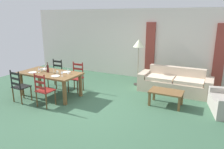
% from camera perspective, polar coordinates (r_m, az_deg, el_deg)
% --- Properties ---
extents(ground_plane, '(9.60, 9.60, 0.02)m').
position_cam_1_polar(ground_plane, '(6.15, -5.66, -7.98)').
color(ground_plane, '#3A6045').
extents(wall_far, '(9.60, 0.16, 2.70)m').
position_cam_1_polar(wall_far, '(8.67, 5.90, 8.23)').
color(wall_far, silver).
rests_on(wall_far, ground_plane).
extents(curtain_panel_left, '(0.35, 0.08, 2.20)m').
position_cam_1_polar(curtain_panel_left, '(8.35, 10.12, 6.06)').
color(curtain_panel_left, brown).
rests_on(curtain_panel_left, ground_plane).
extents(curtain_panel_right, '(0.35, 0.08, 2.20)m').
position_cam_1_polar(curtain_panel_right, '(8.02, 26.80, 4.26)').
color(curtain_panel_right, brown).
rests_on(curtain_panel_right, ground_plane).
extents(dining_table, '(1.90, 0.96, 0.75)m').
position_cam_1_polar(dining_table, '(6.80, -16.28, -0.20)').
color(dining_table, brown).
rests_on(dining_table, ground_plane).
extents(dining_chair_near_left, '(0.45, 0.43, 0.96)m').
position_cam_1_polar(dining_chair_near_left, '(6.66, -23.49, -2.88)').
color(dining_chair_near_left, black).
rests_on(dining_chair_near_left, ground_plane).
extents(dining_chair_near_right, '(0.44, 0.42, 0.96)m').
position_cam_1_polar(dining_chair_near_right, '(6.09, -17.78, -3.98)').
color(dining_chair_near_right, maroon).
rests_on(dining_chair_near_right, ground_plane).
extents(dining_chair_far_left, '(0.42, 0.40, 0.96)m').
position_cam_1_polar(dining_chair_far_left, '(7.72, -14.82, 0.30)').
color(dining_chair_far_left, black).
rests_on(dining_chair_far_left, ground_plane).
extents(dining_chair_far_right, '(0.43, 0.42, 0.96)m').
position_cam_1_polar(dining_chair_far_right, '(7.11, -9.52, -0.69)').
color(dining_chair_far_right, maroon).
rests_on(dining_chair_far_right, ground_plane).
extents(dinner_plate_near_left, '(0.24, 0.24, 0.02)m').
position_cam_1_polar(dinner_plate_near_left, '(6.92, -20.48, 0.52)').
color(dinner_plate_near_left, white).
rests_on(dinner_plate_near_left, dining_table).
extents(fork_near_left, '(0.03, 0.17, 0.01)m').
position_cam_1_polar(fork_near_left, '(7.03, -21.31, 0.61)').
color(fork_near_left, silver).
rests_on(fork_near_left, dining_table).
extents(dinner_plate_near_right, '(0.24, 0.24, 0.02)m').
position_cam_1_polar(dinner_plate_near_right, '(6.31, -14.87, -0.41)').
color(dinner_plate_near_right, white).
rests_on(dinner_plate_near_right, dining_table).
extents(fork_near_right, '(0.03, 0.17, 0.01)m').
position_cam_1_polar(fork_near_right, '(6.41, -15.87, -0.29)').
color(fork_near_right, silver).
rests_on(fork_near_right, dining_table).
extents(dinner_plate_far_left, '(0.24, 0.24, 0.02)m').
position_cam_1_polar(dinner_plate_far_left, '(7.26, -17.63, 1.43)').
color(dinner_plate_far_left, white).
rests_on(dinner_plate_far_left, dining_table).
extents(fork_far_left, '(0.02, 0.17, 0.01)m').
position_cam_1_polar(fork_far_left, '(7.36, -18.47, 1.51)').
color(fork_far_left, silver).
rests_on(fork_far_left, dining_table).
extents(dinner_plate_far_right, '(0.24, 0.24, 0.02)m').
position_cam_1_polar(dinner_plate_far_right, '(6.67, -12.05, 0.64)').
color(dinner_plate_far_right, white).
rests_on(dinner_plate_far_right, dining_table).
extents(fork_far_right, '(0.03, 0.17, 0.01)m').
position_cam_1_polar(fork_far_right, '(6.77, -13.05, 0.73)').
color(fork_far_right, silver).
rests_on(fork_far_right, dining_table).
extents(wine_bottle, '(0.07, 0.07, 0.32)m').
position_cam_1_polar(wine_bottle, '(6.81, -16.84, 1.55)').
color(wine_bottle, '#471919').
rests_on(wine_bottle, dining_table).
extents(wine_glass_near_left, '(0.06, 0.06, 0.16)m').
position_cam_1_polar(wine_glass_near_left, '(6.86, -19.02, 1.40)').
color(wine_glass_near_left, white).
rests_on(wine_glass_near_left, dining_table).
extents(wine_glass_near_right, '(0.06, 0.06, 0.16)m').
position_cam_1_polar(wine_glass_near_right, '(6.26, -13.29, 0.54)').
color(wine_glass_near_right, white).
rests_on(wine_glass_near_right, dining_table).
extents(wine_glass_far_left, '(0.06, 0.06, 0.16)m').
position_cam_1_polar(wine_glass_far_left, '(7.08, -17.49, 1.96)').
color(wine_glass_far_left, white).
rests_on(wine_glass_far_left, dining_table).
extents(wine_glass_far_right, '(0.06, 0.06, 0.16)m').
position_cam_1_polar(wine_glass_far_right, '(6.47, -11.72, 1.13)').
color(wine_glass_far_right, white).
rests_on(wine_glass_far_right, dining_table).
extents(coffee_cup_primary, '(0.07, 0.07, 0.09)m').
position_cam_1_polar(coffee_cup_primary, '(6.56, -14.46, 0.56)').
color(coffee_cup_primary, silver).
rests_on(coffee_cup_primary, dining_table).
extents(coffee_cup_secondary, '(0.07, 0.07, 0.09)m').
position_cam_1_polar(coffee_cup_secondary, '(7.02, -18.33, 1.21)').
color(coffee_cup_secondary, silver).
rests_on(coffee_cup_secondary, dining_table).
extents(candle_tall, '(0.05, 0.05, 0.26)m').
position_cam_1_polar(candle_tall, '(6.90, -17.37, 1.32)').
color(candle_tall, '#998C66').
rests_on(candle_tall, dining_table).
extents(candle_short, '(0.05, 0.05, 0.17)m').
position_cam_1_polar(candle_short, '(6.61, -15.33, 0.60)').
color(candle_short, '#998C66').
rests_on(candle_short, dining_table).
extents(couch, '(2.28, 0.80, 0.80)m').
position_cam_1_polar(couch, '(7.26, 16.46, -2.31)').
color(couch, beige).
rests_on(couch, ground_plane).
extents(coffee_table, '(0.90, 0.56, 0.42)m').
position_cam_1_polar(coffee_table, '(6.10, 14.31, -4.88)').
color(coffee_table, brown).
rests_on(coffee_table, ground_plane).
extents(standing_lamp, '(0.40, 0.40, 1.64)m').
position_cam_1_polar(standing_lamp, '(7.52, 7.17, 7.57)').
color(standing_lamp, '#332D28').
rests_on(standing_lamp, ground_plane).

